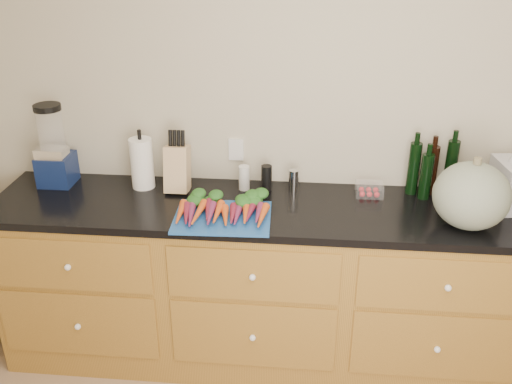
# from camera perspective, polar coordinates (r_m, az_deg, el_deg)

# --- Properties ---
(wall_back) EXTENTS (4.10, 0.05, 2.60)m
(wall_back) POSITION_cam_1_polar(r_m,az_deg,el_deg) (3.04, 9.41, 7.19)
(wall_back) COLOR beige
(wall_back) RESTS_ON ground
(cabinets) EXTENTS (3.60, 0.64, 0.90)m
(cabinets) POSITION_cam_1_polar(r_m,az_deg,el_deg) (3.12, 8.62, -9.72)
(cabinets) COLOR brown
(cabinets) RESTS_ON ground
(countertop) EXTENTS (3.64, 0.62, 0.04)m
(countertop) POSITION_cam_1_polar(r_m,az_deg,el_deg) (2.88, 9.22, -2.03)
(countertop) COLOR black
(countertop) RESTS_ON cabinets
(cutting_board) EXTENTS (0.47, 0.37, 0.01)m
(cutting_board) POSITION_cam_1_polar(r_m,az_deg,el_deg) (2.75, -3.36, -2.54)
(cutting_board) COLOR #1E539E
(cutting_board) RESTS_ON countertop
(carrots) EXTENTS (0.45, 0.30, 0.06)m
(carrots) POSITION_cam_1_polar(r_m,az_deg,el_deg) (2.77, -3.27, -1.66)
(carrots) COLOR #DE541A
(carrots) RESTS_ON cutting_board
(squash) EXTENTS (0.35, 0.35, 0.31)m
(squash) POSITION_cam_1_polar(r_m,az_deg,el_deg) (2.79, 20.74, -0.35)
(squash) COLOR slate
(squash) RESTS_ON countertop
(blender_appliance) EXTENTS (0.18, 0.18, 0.44)m
(blender_appliance) POSITION_cam_1_polar(r_m,az_deg,el_deg) (3.22, -19.57, 3.97)
(blender_appliance) COLOR #101E4B
(blender_appliance) RESTS_ON countertop
(paper_towel) EXTENTS (0.12, 0.12, 0.27)m
(paper_towel) POSITION_cam_1_polar(r_m,az_deg,el_deg) (3.08, -11.34, 2.83)
(paper_towel) COLOR white
(paper_towel) RESTS_ON countertop
(knife_block) EXTENTS (0.12, 0.12, 0.24)m
(knife_block) POSITION_cam_1_polar(r_m,az_deg,el_deg) (3.02, -7.87, 2.32)
(knife_block) COLOR tan
(knife_block) RESTS_ON countertop
(grinder_salt) EXTENTS (0.06, 0.06, 0.13)m
(grinder_salt) POSITION_cam_1_polar(r_m,az_deg,el_deg) (3.02, -1.20, 1.43)
(grinder_salt) COLOR silver
(grinder_salt) RESTS_ON countertop
(grinder_pepper) EXTENTS (0.06, 0.06, 0.14)m
(grinder_pepper) POSITION_cam_1_polar(r_m,az_deg,el_deg) (3.01, 1.06, 1.40)
(grinder_pepper) COLOR black
(grinder_pepper) RESTS_ON countertop
(canister_chrome) EXTENTS (0.05, 0.05, 0.12)m
(canister_chrome) POSITION_cam_1_polar(r_m,az_deg,el_deg) (3.00, 3.79, 1.13)
(canister_chrome) COLOR silver
(canister_chrome) RESTS_ON countertop
(tomato_box) EXTENTS (0.14, 0.11, 0.06)m
(tomato_box) POSITION_cam_1_polar(r_m,az_deg,el_deg) (3.02, 11.26, 0.26)
(tomato_box) COLOR white
(tomato_box) RESTS_ON countertop
(bottles) EXTENTS (0.25, 0.13, 0.30)m
(bottles) POSITION_cam_1_polar(r_m,az_deg,el_deg) (3.07, 17.08, 2.07)
(bottles) COLOR black
(bottles) RESTS_ON countertop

